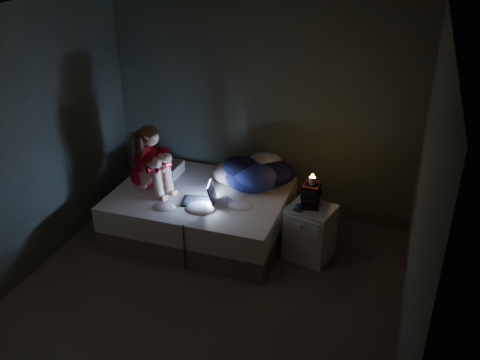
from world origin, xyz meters
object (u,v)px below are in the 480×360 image
at_px(bed, 201,212).
at_px(woman, 143,156).
at_px(laptop, 198,192).
at_px(candle, 312,181).
at_px(nightstand, 310,232).
at_px(phone, 301,210).

relative_size(bed, woman, 2.42).
bearing_deg(bed, laptop, -73.06).
relative_size(laptop, candle, 4.38).
xyz_separation_m(woman, nightstand, (1.89, 0.02, -0.61)).
height_order(woman, candle, woman).
xyz_separation_m(laptop, candle, (1.18, 0.18, 0.24)).
relative_size(woman, phone, 5.57).
bearing_deg(woman, candle, 21.05).
height_order(nightstand, candle, candle).
height_order(bed, candle, candle).
relative_size(bed, candle, 23.52).
bearing_deg(phone, nightstand, 56.71).
bearing_deg(nightstand, woman, -165.62).
xyz_separation_m(bed, laptop, (0.07, -0.21, 0.38)).
height_order(laptop, candle, candle).
height_order(laptop, phone, laptop).
height_order(woman, laptop, woman).
bearing_deg(woman, bed, 27.56).
bearing_deg(candle, bed, 178.51).
bearing_deg(nightstand, laptop, -159.45).
height_order(bed, laptop, laptop).
distance_m(nightstand, phone, 0.33).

